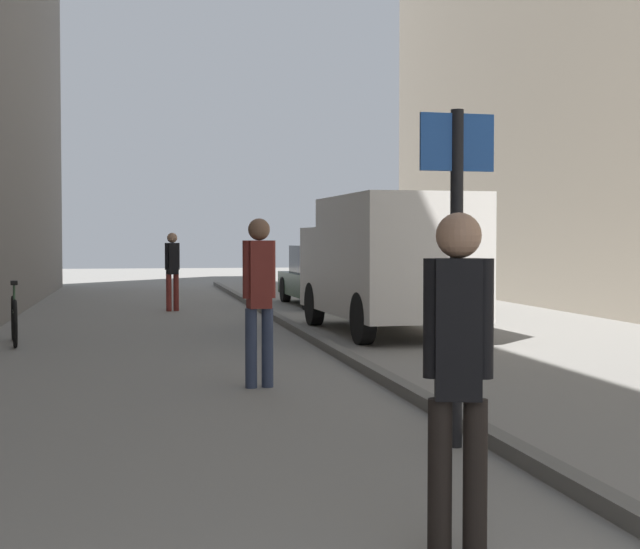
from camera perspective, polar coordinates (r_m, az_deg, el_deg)
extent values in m
plane|color=gray|center=(13.36, -6.01, -4.80)|extent=(80.00, 80.00, 0.00)
cube|color=#615F5B|center=(13.58, 0.67, -4.42)|extent=(0.16, 40.00, 0.12)
cylinder|color=black|center=(4.87, 9.29, -12.15)|extent=(0.12, 0.12, 0.82)
cylinder|color=black|center=(4.86, 7.20, -12.16)|extent=(0.12, 0.12, 0.82)
cube|color=black|center=(4.74, 8.29, -3.25)|extent=(0.27, 0.25, 0.70)
cylinder|color=black|center=(4.74, 9.80, -2.62)|extent=(0.10, 0.10, 0.59)
cylinder|color=black|center=(4.73, 6.79, -2.62)|extent=(0.10, 0.10, 0.59)
sphere|color=#9E755B|center=(4.72, 8.32, 2.34)|extent=(0.23, 0.23, 0.23)
cylinder|color=maroon|center=(21.52, -8.63, -1.08)|extent=(0.12, 0.12, 0.82)
cylinder|color=maroon|center=(21.45, -9.06, -1.09)|extent=(0.12, 0.12, 0.82)
cube|color=black|center=(21.46, -8.85, 0.95)|extent=(0.28, 0.26, 0.70)
cylinder|color=black|center=(21.51, -8.55, 1.09)|extent=(0.10, 0.10, 0.60)
cylinder|color=black|center=(21.41, -9.16, 1.08)|extent=(0.10, 0.10, 0.60)
sphere|color=#9E755B|center=(21.46, -8.86, 2.19)|extent=(0.23, 0.23, 0.23)
cylinder|color=#2D3851|center=(10.31, -4.16, -4.44)|extent=(0.13, 0.13, 0.86)
cylinder|color=#2D3851|center=(10.35, -3.17, -4.40)|extent=(0.13, 0.13, 0.86)
cube|color=maroon|center=(10.27, -3.67, 0.00)|extent=(0.26, 0.23, 0.73)
cylinder|color=maroon|center=(10.23, -4.38, 0.30)|extent=(0.10, 0.10, 0.62)
cylinder|color=maroon|center=(10.30, -2.97, 0.32)|extent=(0.10, 0.10, 0.62)
sphere|color=brown|center=(10.26, -3.68, 2.72)|extent=(0.24, 0.24, 0.24)
cube|color=silver|center=(15.72, 4.67, 1.11)|extent=(2.10, 3.57, 1.98)
cube|color=silver|center=(18.05, 2.30, 0.46)|extent=(2.02, 1.44, 1.49)
cube|color=black|center=(18.50, 1.91, 1.52)|extent=(1.65, 0.10, 0.65)
cylinder|color=black|center=(17.74, -0.34, -1.78)|extent=(0.25, 0.81, 0.80)
cylinder|color=black|center=(18.21, 5.09, -1.68)|extent=(0.25, 0.81, 0.80)
cylinder|color=black|center=(14.51, 2.60, -2.65)|extent=(0.25, 0.81, 0.80)
cylinder|color=black|center=(15.08, 9.08, -2.49)|extent=(0.25, 0.81, 0.80)
cube|color=#335138|center=(23.17, 0.53, -0.63)|extent=(1.90, 4.24, 0.55)
cube|color=black|center=(23.14, 0.53, 0.90)|extent=(1.57, 2.55, 0.68)
cylinder|color=black|center=(24.41, -2.09, -0.90)|extent=(0.21, 0.64, 0.64)
cylinder|color=black|center=(24.75, 1.65, -0.85)|extent=(0.21, 0.64, 0.64)
cylinder|color=black|center=(21.61, -0.75, -1.29)|extent=(0.21, 0.64, 0.64)
cylinder|color=black|center=(21.99, 3.44, -1.23)|extent=(0.21, 0.64, 0.64)
cylinder|color=black|center=(7.38, 8.18, -0.29)|extent=(0.10, 0.10, 2.60)
cube|color=#2659B2|center=(7.41, 8.22, 7.85)|extent=(0.60, 0.07, 0.44)
torus|color=black|center=(15.80, -17.91, -2.51)|extent=(0.16, 0.72, 0.72)
torus|color=black|center=(14.75, -17.82, -2.83)|extent=(0.16, 0.72, 0.72)
cylinder|color=#335138|center=(15.26, -17.88, -2.10)|extent=(0.18, 0.94, 0.05)
cylinder|color=#335138|center=(15.06, -17.87, -1.32)|extent=(0.04, 0.04, 0.40)
cube|color=black|center=(15.05, -17.88, -0.48)|extent=(0.13, 0.25, 0.06)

